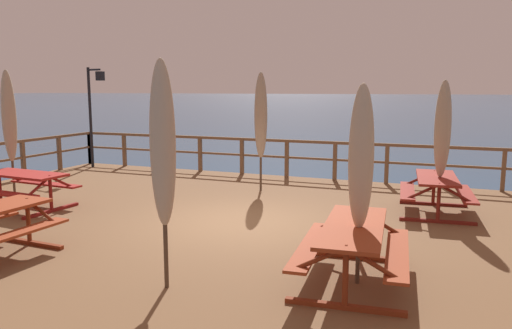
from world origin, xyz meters
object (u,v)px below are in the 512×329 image
Objects in this scene: patio_umbrella_tall_mid_right at (9,117)px; lamp_post_hooked at (94,102)px; picnic_table_front_left at (353,240)px; patio_umbrella_tall_back_right at (361,159)px; picnic_table_mid_centre at (436,187)px; patio_umbrella_short_mid at (261,116)px; picnic_table_mid_right at (24,183)px; patio_umbrella_tall_mid_left at (163,145)px; patio_umbrella_short_front at (443,130)px.

patio_umbrella_tall_mid_right is 4.40m from lamp_post_hooked.
patio_umbrella_tall_back_right is (0.08, -0.05, 1.09)m from picnic_table_front_left.
patio_umbrella_tall_back_right is 11.66m from lamp_post_hooked.
patio_umbrella_tall_back_right reaches higher than picnic_table_mid_centre.
patio_umbrella_short_mid is (-3.33, 5.14, 0.21)m from patio_umbrella_tall_back_right.
picnic_table_mid_right is 0.67× the size of patio_umbrella_tall_mid_right.
patio_umbrella_tall_mid_left is 7.12m from patio_umbrella_tall_mid_right.
picnic_table_mid_centre is 4.44m from patio_umbrella_short_mid.
picnic_table_mid_centre is 0.67× the size of patio_umbrella_tall_mid_right.
picnic_table_mid_right is at bearing -137.88° from patio_umbrella_short_mid.
picnic_table_front_left is at bearing -57.39° from patio_umbrella_short_mid.
patio_umbrella_short_mid is (3.99, 3.61, 1.31)m from picnic_table_mid_right.
patio_umbrella_short_front is (0.96, 4.20, 1.16)m from picnic_table_front_left.
patio_umbrella_short_front reaches higher than picnic_table_mid_centre.
picnic_table_mid_right is (-7.24, 1.48, -0.01)m from picnic_table_front_left.
picnic_table_mid_centre is 0.69× the size of patio_umbrella_tall_mid_left.
picnic_table_mid_right is 8.72m from patio_umbrella_short_front.
patio_umbrella_tall_back_right is at bearing 24.66° from patio_umbrella_tall_mid_left.
picnic_table_mid_right is 5.54m from patio_umbrella_short_mid.
picnic_table_mid_centre is at bearing 18.66° from picnic_table_mid_right.
picnic_table_mid_right and picnic_table_mid_centre have the same top height.
picnic_table_front_left is at bearing 26.55° from patio_umbrella_tall_mid_left.
patio_umbrella_short_front is 0.91× the size of patio_umbrella_tall_mid_right.
patio_umbrella_tall_mid_left is at bearing -120.62° from patio_umbrella_short_front.
picnic_table_mid_right is 0.62× the size of lamp_post_hooked.
patio_umbrella_tall_back_right is at bearing -11.83° from picnic_table_mid_right.
patio_umbrella_short_front is at bearing 78.32° from patio_umbrella_tall_back_right.
patio_umbrella_tall_mid_left is (-2.25, -1.03, 0.19)m from patio_umbrella_tall_back_right.
lamp_post_hooked is at bearing 145.41° from picnic_table_front_left.
patio_umbrella_tall_back_right is 0.89× the size of patio_umbrella_short_mid.
picnic_table_mid_right is 0.99× the size of picnic_table_mid_centre.
patio_umbrella_tall_mid_right reaches higher than patio_umbrella_short_front.
lamp_post_hooked is at bearing 133.83° from patio_umbrella_tall_mid_left.
picnic_table_mid_centre is 1.17m from patio_umbrella_short_front.
patio_umbrella_tall_back_right is at bearing -101.68° from patio_umbrella_short_front.
patio_umbrella_short_mid is 0.99× the size of patio_umbrella_tall_mid_right.
lamp_post_hooked reaches higher than picnic_table_front_left.
patio_umbrella_tall_mid_right reaches higher than picnic_table_mid_right.
picnic_table_front_left is 6.18m from patio_umbrella_short_mid.
picnic_table_front_left is 4.46m from patio_umbrella_short_front.
patio_umbrella_short_mid is 6.27m from patio_umbrella_tall_mid_left.
picnic_table_front_left is 7.39m from picnic_table_mid_right.
patio_umbrella_tall_mid_left is 0.90× the size of lamp_post_hooked.
patio_umbrella_tall_back_right is at bearing -15.46° from patio_umbrella_tall_mid_right.
patio_umbrella_tall_mid_left is 0.98× the size of patio_umbrella_tall_mid_right.
picnic_table_front_left is 0.71× the size of lamp_post_hooked.
patio_umbrella_short_mid is at bearing 99.92° from patio_umbrella_tall_mid_left.
patio_umbrella_short_mid reaches higher than picnic_table_front_left.
patio_umbrella_tall_mid_right is at bearing 145.53° from picnic_table_mid_right.
picnic_table_mid_right is 0.76× the size of patio_umbrella_tall_back_right.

